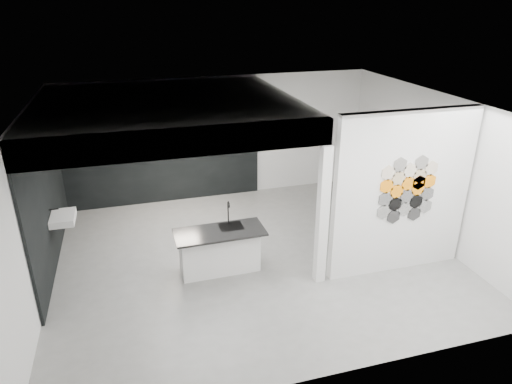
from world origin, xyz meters
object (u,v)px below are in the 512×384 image
(partition_panel, at_px, (402,194))
(kitchen_island, at_px, (220,249))
(kettle, at_px, (223,140))
(glass_vase, at_px, (227,140))
(utensil_cup, at_px, (141,147))
(bottle_dark, at_px, (159,144))
(glass_bowl, at_px, (227,140))
(stockpot, at_px, (109,149))
(wall_basin, at_px, (63,218))

(partition_panel, height_order, kitchen_island, partition_panel)
(kettle, xyz_separation_m, glass_vase, (0.09, 0.00, -0.00))
(partition_panel, bearing_deg, glass_vase, 118.23)
(glass_vase, height_order, utensil_cup, glass_vase)
(partition_panel, distance_m, bottle_dark, 5.28)
(glass_bowl, bearing_deg, glass_vase, 0.00)
(stockpot, relative_size, utensil_cup, 1.84)
(bottle_dark, bearing_deg, stockpot, 180.00)
(kitchen_island, height_order, stockpot, stockpot)
(partition_panel, bearing_deg, utensil_cup, 135.94)
(wall_basin, height_order, utensil_cup, utensil_cup)
(glass_bowl, distance_m, glass_vase, 0.02)
(kettle, xyz_separation_m, glass_bowl, (0.09, 0.00, -0.02))
(kitchen_island, relative_size, bottle_dark, 9.25)
(wall_basin, bearing_deg, bottle_dark, 47.77)
(stockpot, relative_size, kettle, 1.20)
(kettle, bearing_deg, kitchen_island, -91.07)
(partition_panel, distance_m, glass_vase, 4.39)
(stockpot, bearing_deg, bottle_dark, 0.00)
(glass_vase, bearing_deg, bottle_dark, 180.00)
(wall_basin, distance_m, glass_vase, 4.01)
(wall_basin, relative_size, stockpot, 3.01)
(glass_vase, bearing_deg, kitchen_island, -105.37)
(partition_panel, relative_size, wall_basin, 4.67)
(wall_basin, height_order, kettle, kettle)
(stockpot, bearing_deg, partition_panel, -39.76)
(partition_panel, xyz_separation_m, glass_bowl, (-2.08, 3.87, -0.03))
(partition_panel, height_order, kettle, partition_panel)
(stockpot, distance_m, bottle_dark, 1.05)
(wall_basin, height_order, bottle_dark, bottle_dark)
(kitchen_island, height_order, glass_vase, glass_vase)
(wall_basin, xyz_separation_m, stockpot, (0.82, 2.07, 0.55))
(kettle, bearing_deg, glass_vase, 12.83)
(stockpot, distance_m, utensil_cup, 0.65)
(kettle, bearing_deg, wall_basin, -135.16)
(partition_panel, relative_size, kitchen_island, 1.85)
(glass_bowl, relative_size, glass_vase, 1.02)
(wall_basin, bearing_deg, glass_bowl, 31.35)
(stockpot, height_order, glass_vase, stockpot)
(kitchen_island, relative_size, glass_bowl, 11.14)
(glass_bowl, bearing_deg, utensil_cup, 180.00)
(wall_basin, xyz_separation_m, utensil_cup, (1.47, 2.07, 0.52))
(kitchen_island, bearing_deg, kettle, 75.18)
(kettle, bearing_deg, partition_panel, -47.96)
(stockpot, relative_size, glass_vase, 1.49)
(wall_basin, relative_size, glass_bowl, 4.42)
(partition_panel, height_order, bottle_dark, partition_panel)
(stockpot, height_order, utensil_cup, stockpot)
(kettle, distance_m, bottle_dark, 1.43)
(partition_panel, distance_m, glass_bowl, 4.39)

